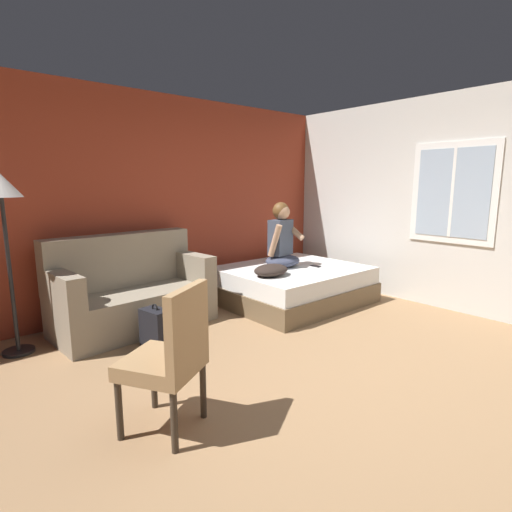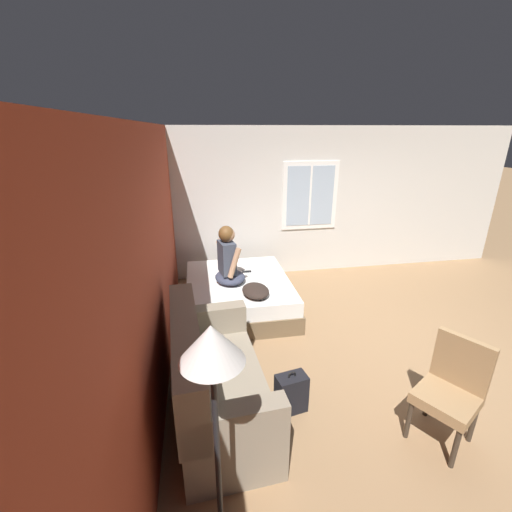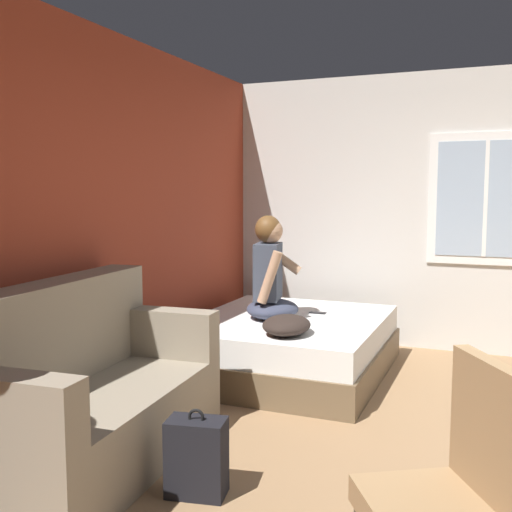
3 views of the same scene
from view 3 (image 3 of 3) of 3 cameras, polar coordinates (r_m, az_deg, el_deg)
The scene contains 8 objects.
wall_back_accent at distance 4.30m, azimuth -16.79°, elevation 3.17°, with size 10.39×0.16×2.70m, color #993823.
bed at distance 5.21m, azimuth 3.13°, elevation -8.51°, with size 1.86×1.59×0.48m.
couch at distance 3.63m, azimuth -15.84°, elevation -12.71°, with size 1.75×0.94×1.04m.
side_chair at distance 2.31m, azimuth 18.27°, elevation -20.41°, with size 0.63×0.63×0.98m.
person_seated at distance 5.07m, azimuth 1.38°, elevation -1.99°, with size 0.60×0.53×0.88m.
backpack at distance 3.26m, azimuth -5.62°, elevation -18.59°, with size 0.28×0.33×0.46m.
throw_pillow at distance 4.56m, azimuth 2.93°, elevation -6.57°, with size 0.48×0.36×0.14m, color #2D231E.
cell_phone at distance 5.35m, azimuth 5.92°, elevation -5.39°, with size 0.07×0.14×0.01m, color black.
Camera 3 is at (-3.33, 0.26, 1.55)m, focal length 42.00 mm.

